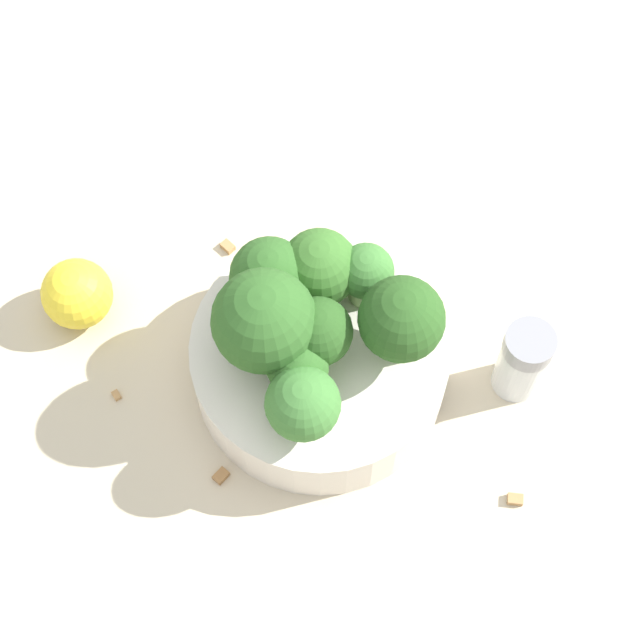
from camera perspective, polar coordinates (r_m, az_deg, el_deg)
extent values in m
plane|color=beige|center=(0.66, 0.00, -2.99)|extent=(3.00, 3.00, 0.00)
cylinder|color=silver|center=(0.64, 0.00, -2.24)|extent=(0.15, 0.15, 0.04)
cylinder|color=#7A9E5B|center=(0.62, 2.41, 1.87)|extent=(0.02, 0.02, 0.02)
sphere|color=#3D7533|center=(0.61, 2.47, 2.62)|extent=(0.03, 0.03, 0.03)
cylinder|color=#8EB770|center=(0.60, -1.18, -3.08)|extent=(0.02, 0.02, 0.02)
sphere|color=#2D5B23|center=(0.59, -1.21, -2.47)|extent=(0.04, 0.04, 0.04)
cylinder|color=#8EB770|center=(0.62, -2.63, 1.52)|extent=(0.03, 0.03, 0.02)
sphere|color=#2D5B23|center=(0.61, -2.70, 2.30)|extent=(0.05, 0.05, 0.05)
cylinder|color=#84AD66|center=(0.61, 4.22, -0.93)|extent=(0.03, 0.03, 0.03)
sphere|color=#28511E|center=(0.59, 4.37, 0.04)|extent=(0.05, 0.05, 0.05)
cylinder|color=#84AD66|center=(0.61, 0.31, -1.48)|extent=(0.02, 0.02, 0.02)
sphere|color=#28511E|center=(0.59, 0.32, -0.70)|extent=(0.04, 0.04, 0.04)
cylinder|color=#84AD66|center=(0.60, -2.88, -1.13)|extent=(0.02, 0.02, 0.03)
sphere|color=#2D5B23|center=(0.58, -3.00, -0.06)|extent=(0.06, 0.06, 0.06)
cylinder|color=#7A9E5B|center=(0.63, -0.04, 2.02)|extent=(0.02, 0.02, 0.02)
sphere|color=#386B28|center=(0.61, -0.04, 2.80)|extent=(0.05, 0.05, 0.05)
cylinder|color=#84AD66|center=(0.59, -0.99, -5.10)|extent=(0.02, 0.02, 0.02)
sphere|color=#3D7533|center=(0.58, -1.02, -4.47)|extent=(0.04, 0.04, 0.04)
cylinder|color=silver|center=(0.65, 10.64, -2.42)|extent=(0.03, 0.03, 0.05)
cylinder|color=gray|center=(0.62, 11.11, -1.28)|extent=(0.03, 0.03, 0.01)
sphere|color=yellow|center=(0.67, -12.83, 1.37)|extent=(0.04, 0.04, 0.04)
cube|color=#AD7F4C|center=(0.64, 10.40, -9.33)|extent=(0.01, 0.01, 0.01)
cube|color=#AD7F4C|center=(0.70, -4.95, 4.01)|extent=(0.01, 0.01, 0.01)
cube|color=olive|center=(0.63, -5.32, -8.21)|extent=(0.01, 0.01, 0.01)
cube|color=#AD7F4C|center=(0.66, -10.82, -3.91)|extent=(0.01, 0.01, 0.01)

